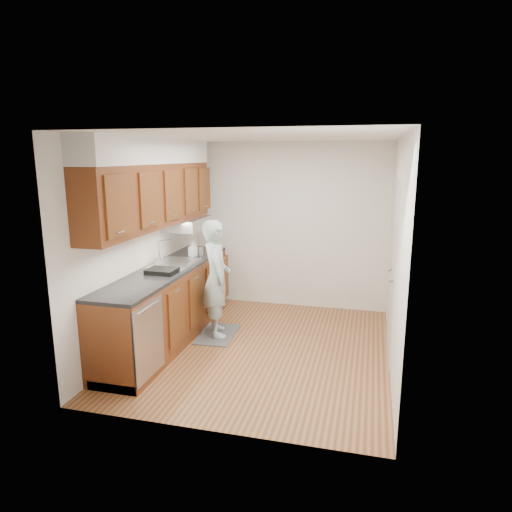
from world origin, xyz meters
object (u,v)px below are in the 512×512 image
Objects in this scene: steel_can at (201,251)px; dish_rack at (162,271)px; person at (216,271)px; soap_bottle_a at (194,247)px; soap_bottle_b at (193,249)px.

steel_can is 1.02m from dish_rack.
soap_bottle_a is (-0.50, 0.49, 0.19)m from person.
steel_can is (0.09, 0.07, -0.04)m from soap_bottle_b.
person is 0.73m from dish_rack.
soap_bottle_b is at bearing 89.43° from dish_rack.
soap_bottle_b is 1.77× the size of steel_can.
soap_bottle_a reaches higher than dish_rack.
person is at bearing 47.98° from dish_rack.
person reaches higher than dish_rack.
soap_bottle_a reaches higher than steel_can.
dish_rack is (-0.01, -0.95, -0.08)m from soap_bottle_b.
person is 14.72× the size of steel_can.
soap_bottle_b is (-0.48, 0.41, 0.18)m from person.
steel_can is (0.11, -0.01, -0.06)m from soap_bottle_a.
soap_bottle_a is 0.71× the size of dish_rack.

